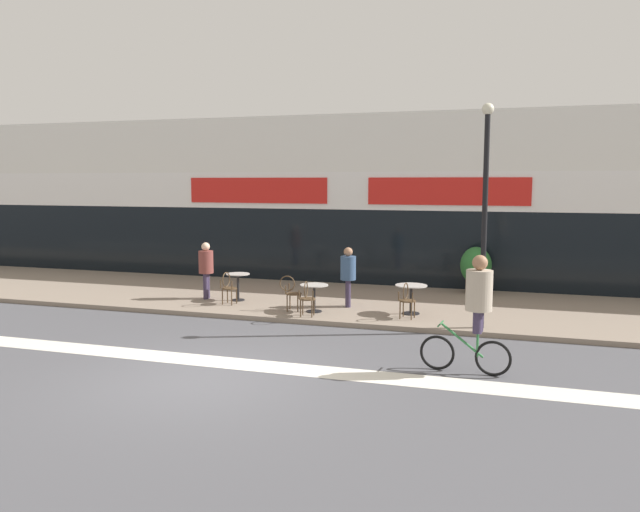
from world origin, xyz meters
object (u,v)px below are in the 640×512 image
(bistro_table_1, at_px, (314,292))
(cafe_chair_1_side, at_px, (291,291))
(pedestrian_far_end, at_px, (206,265))
(bistro_table_0, at_px, (238,281))
(cafe_chair_0_near, at_px, (228,286))
(lamp_post, at_px, (485,200))
(cafe_chair_1_near, at_px, (307,296))
(planter_pot, at_px, (476,268))
(cyclist_0, at_px, (476,303))
(pedestrian_near_end, at_px, (348,272))
(bistro_table_2, at_px, (411,293))
(cafe_chair_2_near, at_px, (407,298))

(bistro_table_1, relative_size, cafe_chair_1_side, 0.80)
(pedestrian_far_end, bearing_deg, bistro_table_0, 168.51)
(cafe_chair_0_near, xyz_separation_m, lamp_post, (6.65, -0.70, 2.38))
(lamp_post, bearing_deg, cafe_chair_1_near, -178.42)
(bistro_table_0, height_order, lamp_post, lamp_post)
(bistro_table_1, bearing_deg, cafe_chair_1_near, -89.03)
(planter_pot, distance_m, cyclist_0, 7.62)
(cafe_chair_1_near, relative_size, planter_pot, 0.65)
(cafe_chair_1_side, relative_size, cyclist_0, 0.42)
(pedestrian_near_end, bearing_deg, pedestrian_far_end, -14.04)
(cafe_chair_0_near, bearing_deg, cafe_chair_1_near, -104.91)
(bistro_table_1, relative_size, cafe_chair_0_near, 0.80)
(bistro_table_0, height_order, bistro_table_1, bistro_table_0)
(planter_pot, distance_m, lamp_post, 4.93)
(bistro_table_1, bearing_deg, pedestrian_far_end, 166.93)
(bistro_table_1, height_order, cafe_chair_1_near, cafe_chair_1_near)
(planter_pot, height_order, pedestrian_far_end, pedestrian_far_end)
(bistro_table_2, relative_size, cafe_chair_2_near, 0.88)
(cafe_chair_1_near, bearing_deg, lamp_post, -96.47)
(cafe_chair_2_near, xyz_separation_m, pedestrian_near_end, (-1.73, 1.03, 0.42))
(cafe_chair_2_near, bearing_deg, planter_pot, -12.39)
(bistro_table_1, height_order, planter_pot, planter_pot)
(cafe_chair_2_near, height_order, planter_pot, planter_pot)
(cafe_chair_2_near, relative_size, pedestrian_far_end, 0.56)
(bistro_table_1, distance_m, planter_pot, 5.43)
(cafe_chair_1_side, bearing_deg, planter_pot, 36.74)
(bistro_table_2, distance_m, cafe_chair_1_near, 2.63)
(cafe_chair_0_near, xyz_separation_m, cafe_chair_1_near, (2.51, -0.81, 0.00))
(cafe_chair_0_near, bearing_deg, bistro_table_0, 2.68)
(bistro_table_0, height_order, cyclist_0, cyclist_0)
(cyclist_0, bearing_deg, pedestrian_near_end, -47.27)
(bistro_table_1, height_order, lamp_post, lamp_post)
(bistro_table_1, xyz_separation_m, lamp_post, (4.16, -0.51, 2.39))
(planter_pot, height_order, lamp_post, lamp_post)
(cafe_chair_1_near, height_order, pedestrian_far_end, pedestrian_far_end)
(bistro_table_0, height_order, cafe_chair_0_near, cafe_chair_0_near)
(cyclist_0, xyz_separation_m, pedestrian_near_end, (-3.55, 4.58, -0.23))
(lamp_post, relative_size, pedestrian_far_end, 3.13)
(pedestrian_far_end, bearing_deg, cafe_chair_1_near, 145.66)
(bistro_table_1, distance_m, pedestrian_near_end, 1.19)
(bistro_table_1, height_order, pedestrian_far_end, pedestrian_far_end)
(planter_pot, xyz_separation_m, pedestrian_near_end, (-3.10, -3.02, 0.18))
(bistro_table_0, distance_m, bistro_table_2, 4.89)
(bistro_table_1, relative_size, cafe_chair_1_near, 0.80)
(lamp_post, bearing_deg, cafe_chair_1_side, 173.99)
(cafe_chair_1_side, distance_m, planter_pot, 5.88)
(cafe_chair_1_near, height_order, pedestrian_near_end, pedestrian_near_end)
(bistro_table_2, distance_m, cafe_chair_2_near, 0.63)
(bistro_table_0, distance_m, pedestrian_near_end, 3.17)
(cafe_chair_1_near, bearing_deg, pedestrian_far_end, 59.59)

